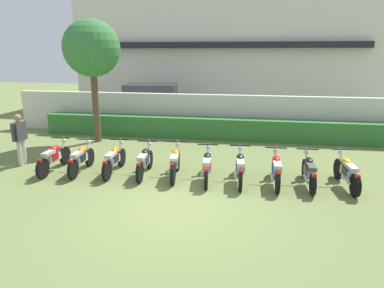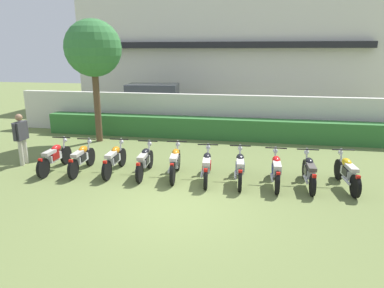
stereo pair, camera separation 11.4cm
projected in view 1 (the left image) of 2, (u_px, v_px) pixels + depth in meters
ground at (177, 205)px, 8.36m from camera, size 60.00×60.00×0.00m
building at (229, 49)px, 23.34m from camera, size 19.14×6.50×7.46m
compound_wall at (213, 115)px, 15.19m from camera, size 18.18×0.30×1.78m
hedge_row at (211, 128)px, 14.64m from camera, size 14.55×0.70×0.88m
parked_car at (154, 102)px, 18.78m from camera, size 4.66×2.45×1.89m
tree_near_inspector at (92, 49)px, 13.35m from camera, size 2.19×2.19×4.80m
motorcycle_in_row_0 at (54, 157)px, 10.62m from camera, size 0.60×1.92×0.95m
motorcycle_in_row_1 at (81, 158)px, 10.52m from camera, size 0.60×1.81×0.95m
motorcycle_in_row_2 at (114, 159)px, 10.45m from camera, size 0.60×1.88×0.95m
motorcycle_in_row_3 at (145, 161)px, 10.27m from camera, size 0.60×1.84×0.95m
motorcycle_in_row_4 at (175, 162)px, 10.12m from camera, size 0.60×1.86×0.98m
motorcycle_in_row_5 at (207, 166)px, 9.88m from camera, size 0.60×1.90×0.94m
motorcycle_in_row_6 at (240, 167)px, 9.72m from camera, size 0.60×1.90×0.95m
motorcycle_in_row_7 at (276, 169)px, 9.53m from camera, size 0.60×1.84×0.96m
motorcycle_in_row_8 at (309, 171)px, 9.44m from camera, size 0.60×1.84×0.94m
motorcycle_in_row_9 at (347, 172)px, 9.35m from camera, size 0.60×1.88×0.96m
inspector_person at (20, 135)px, 11.07m from camera, size 0.22×0.67×1.67m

